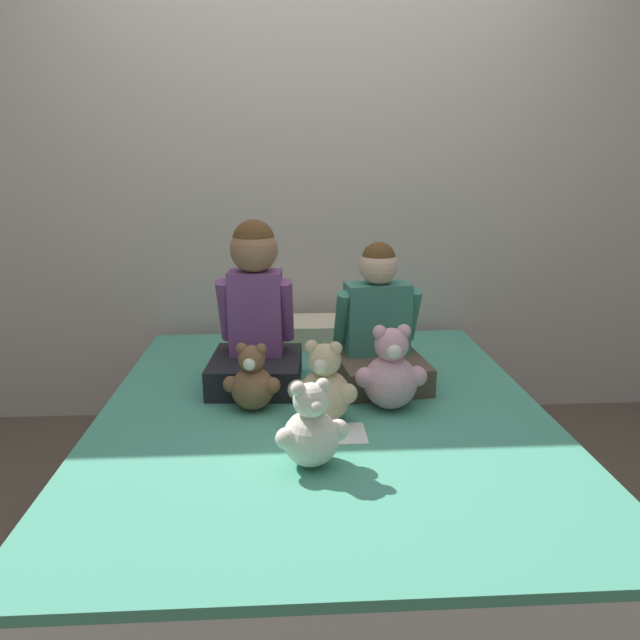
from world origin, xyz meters
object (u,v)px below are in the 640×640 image
at_px(pillow_at_headboard, 313,331).
at_px(teddy_bear_between_children, 323,388).
at_px(sign_card, 334,434).
at_px(teddy_bear_held_by_right_child, 390,373).
at_px(bed, 323,467).
at_px(child_on_left, 255,318).
at_px(child_on_right, 378,331).
at_px(teddy_bear_held_by_left_child, 252,382).
at_px(teddy_bear_at_foot_of_bed, 311,430).

bearing_deg(pillow_at_headboard, teddy_bear_between_children, -90.33).
bearing_deg(sign_card, teddy_bear_held_by_right_child, 43.54).
relative_size(bed, child_on_left, 2.91).
bearing_deg(sign_card, child_on_left, 120.00).
xyz_separation_m(teddy_bear_held_by_right_child, pillow_at_headboard, (-0.24, 0.78, -0.08)).
xyz_separation_m(child_on_right, sign_card, (-0.21, -0.47, -0.20)).
xyz_separation_m(teddy_bear_held_by_left_child, teddy_bear_held_by_right_child, (0.49, -0.01, 0.03)).
relative_size(child_on_right, teddy_bear_between_children, 1.95).
height_order(teddy_bear_held_by_right_child, teddy_bear_between_children, teddy_bear_held_by_right_child).
bearing_deg(pillow_at_headboard, sign_card, -88.60).
height_order(child_on_right, teddy_bear_at_foot_of_bed, child_on_right).
height_order(teddy_bear_held_by_right_child, pillow_at_headboard, teddy_bear_held_by_right_child).
bearing_deg(teddy_bear_at_foot_of_bed, child_on_right, 49.04).
bearing_deg(child_on_left, teddy_bear_held_by_right_child, -24.81).
distance_m(child_on_left, teddy_bear_held_by_left_child, 0.31).
relative_size(teddy_bear_between_children, teddy_bear_at_foot_of_bed, 1.08).
height_order(bed, pillow_at_headboard, pillow_at_headboard).
xyz_separation_m(child_on_right, teddy_bear_held_by_right_child, (0.00, -0.27, -0.08)).
relative_size(child_on_right, teddy_bear_at_foot_of_bed, 2.11).
bearing_deg(sign_card, teddy_bear_held_by_left_child, 141.67).
height_order(bed, child_on_right, child_on_right).
relative_size(bed, teddy_bear_between_children, 6.61).
bearing_deg(child_on_left, teddy_bear_at_foot_of_bed, -70.19).
bearing_deg(teddy_bear_held_by_right_child, child_on_left, 150.88).
distance_m(pillow_at_headboard, sign_card, 0.99).
distance_m(teddy_bear_held_by_left_child, teddy_bear_held_by_right_child, 0.50).
height_order(bed, teddy_bear_between_children, teddy_bear_between_children).
bearing_deg(teddy_bear_between_children, child_on_right, 70.93).
xyz_separation_m(child_on_left, sign_card, (0.27, -0.47, -0.27)).
bearing_deg(teddy_bear_at_foot_of_bed, child_on_left, 89.60).
bearing_deg(teddy_bear_held_by_left_child, teddy_bear_held_by_right_child, 6.95).
distance_m(bed, teddy_bear_held_by_right_child, 0.44).
bearing_deg(teddy_bear_held_by_left_child, bed, 5.20).
bearing_deg(pillow_at_headboard, bed, -90.00).
bearing_deg(child_on_left, child_on_right, 3.48).
height_order(child_on_left, teddy_bear_between_children, child_on_left).
xyz_separation_m(child_on_right, teddy_bear_between_children, (-0.24, -0.37, -0.09)).
relative_size(child_on_left, sign_card, 3.10).
xyz_separation_m(child_on_right, pillow_at_headboard, (-0.24, 0.51, -0.15)).
bearing_deg(teddy_bear_at_foot_of_bed, bed, 64.84).
relative_size(child_on_left, teddy_bear_between_children, 2.27).
distance_m(teddy_bear_held_by_left_child, pillow_at_headboard, 0.81).
distance_m(bed, pillow_at_headboard, 0.83).
relative_size(teddy_bear_held_by_left_child, teddy_bear_at_foot_of_bed, 0.93).
bearing_deg(pillow_at_headboard, child_on_right, -65.03).
bearing_deg(teddy_bear_at_foot_of_bed, teddy_bear_held_by_right_child, 35.83).
relative_size(child_on_left, child_on_right, 1.16).
height_order(teddy_bear_at_foot_of_bed, pillow_at_headboard, teddy_bear_at_foot_of_bed).
bearing_deg(teddy_bear_at_foot_of_bed, pillow_at_headboard, 70.53).
bearing_deg(pillow_at_headboard, teddy_bear_held_by_left_child, -108.17).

